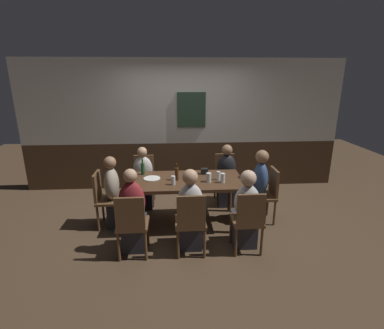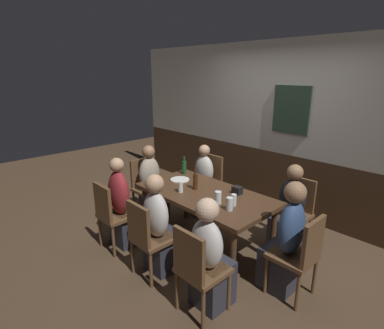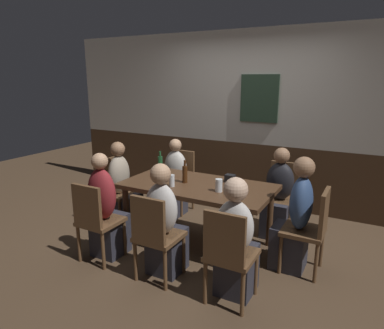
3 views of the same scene
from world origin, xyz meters
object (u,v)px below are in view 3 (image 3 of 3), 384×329
Objects in this scene: person_left_near at (106,214)px; chair_left_near at (95,218)px; pint_glass_amber at (219,186)px; condiment_caddy at (230,178)px; chair_right_far at (282,193)px; plate_white_large at (161,176)px; chair_left_far at (180,177)px; chair_head_east at (311,226)px; person_right_near at (236,246)px; chair_right_near at (229,252)px; chair_head_west at (113,188)px; beer_glass_tall at (236,186)px; chair_mid_near at (155,233)px; person_head_east at (295,222)px; beer_bottle_brown at (185,174)px; person_right_far at (278,199)px; person_mid_near at (164,228)px; tumbler_water at (235,190)px; beer_bottle_green at (160,163)px; person_left_far at (174,183)px; tumbler_short at (172,181)px.

chair_left_near is at bearing -90.00° from person_left_near.
pint_glass_amber is 0.38m from condiment_caddy.
chair_right_far reaches higher than plate_white_large.
chair_left_far and chair_head_east have the same top height.
chair_left_far is at bearing 180.00° from chair_right_far.
chair_right_near is at bearing -90.00° from person_right_near.
chair_head_east is at bearing 0.00° from chair_head_west.
beer_glass_tall is at bearing -176.93° from chair_head_east.
person_head_east reaches higher than chair_mid_near.
condiment_caddy is (0.45, 0.26, -0.06)m from beer_bottle_brown.
pint_glass_amber is at bearing -113.69° from chair_right_far.
chair_head_west is at bearing -160.84° from person_right_far.
person_mid_near is 0.80m from beer_bottle_brown.
chair_head_west is (-1.27, 0.87, 0.00)m from chair_mid_near.
person_right_near is 0.67m from tumbler_water.
chair_right_far is 0.74× the size of person_head_east.
chair_head_east is 0.87m from person_right_far.
person_left_near is at bearing -92.72° from beer_bottle_green.
chair_head_east is at bearing -59.09° from chair_right_far.
person_left_far reaches higher than pint_glass_amber.
tumbler_water is at bearing -20.58° from beer_bottle_green.
person_mid_near is 7.93× the size of tumbler_water.
chair_mid_near is 6.69× the size of beer_glass_tall.
person_mid_near reaches higher than plate_white_large.
beer_bottle_brown reaches higher than beer_glass_tall.
person_left_near is at bearing -130.38° from beer_bottle_brown.
chair_left_near is at bearing -132.95° from condiment_caddy.
beer_bottle_green is (-1.22, 0.46, 0.04)m from tumbler_water.
pint_glass_amber is (1.58, -0.12, 0.31)m from chair_head_west.
beer_bottle_green is (-1.81, 0.29, 0.34)m from person_head_east.
chair_right_near is 1.51m from person_left_near.
person_head_east is 4.59× the size of beer_bottle_green.
beer_glass_tall reaches higher than condiment_caddy.
chair_left_far is 2.17m from person_right_near.
beer_bottle_green reaches higher than tumbler_water.
chair_left_near is 1.51m from person_right_near.
chair_head_east is at bearing 7.25° from pint_glass_amber.
chair_head_east reaches higher than beer_glass_tall.
person_right_far is 4.18× the size of beer_bottle_brown.
person_right_near reaches higher than condiment_caddy.
chair_head_west is 1.77m from beer_glass_tall.
chair_right_far is 0.82m from condiment_caddy.
person_head_east is 8.58× the size of pint_glass_amber.
plate_white_large is (-0.33, 0.28, -0.06)m from tumbler_short.
chair_mid_near is 0.16m from person_mid_near.
beer_glass_tall is (1.23, -0.91, 0.30)m from chair_left_far.
beer_glass_tall is at bearing 108.37° from chair_right_near.
person_right_near is 0.96× the size of person_left_near.
tumbler_water reaches higher than chair_right_near.
chair_left_near is 6.09× the size of tumbler_water.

